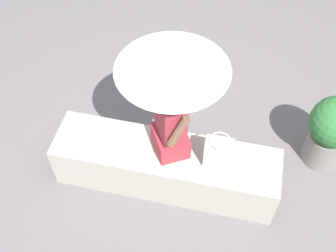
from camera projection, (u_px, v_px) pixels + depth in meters
The scene contains 6 objects.
ground_plane at pixel (166, 180), 4.29m from camera, with size 14.00×14.00×0.00m, color #605B5E.
stone_bench at pixel (166, 166), 4.10m from camera, with size 2.13×0.53×0.50m, color #A8A093.
person_seated at pixel (170, 121), 3.63m from camera, with size 0.41×0.51×0.90m.
parasol at pixel (173, 59), 3.16m from camera, with size 0.91×0.91×1.17m.
handbag_black at pixel (218, 153), 3.68m from camera, with size 0.24×0.18×0.36m.
planter_near at pixel (333, 130), 4.12m from camera, with size 0.51×0.51×0.83m.
Camera 1 is at (-0.52, 2.19, 3.70)m, focal length 45.32 mm.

